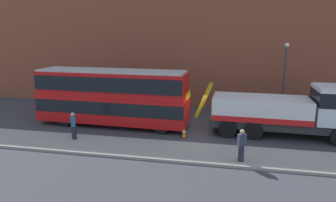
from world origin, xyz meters
TOP-DOWN VIEW (x-y plane):
  - ground_plane at (0.00, 0.00)m, footprint 120.00×120.00m
  - near_kerb at (0.00, -4.20)m, footprint 60.00×2.80m
  - building_facade at (0.00, 7.27)m, footprint 60.00×1.50m
  - recovery_tow_truck at (5.76, -0.10)m, footprint 10.18×2.92m
  - double_decker_bus at (-6.27, -0.08)m, footprint 11.11×2.90m
  - pedestrian_onlooker at (-7.42, -3.69)m, footprint 0.41×0.47m
  - pedestrian_bystander at (2.65, -4.96)m, footprint 0.48×0.42m
  - traffic_cone_near_bus at (-0.80, -1.70)m, footprint 0.36×0.36m
  - street_lamp at (6.20, 5.08)m, footprint 0.36×0.36m

SIDE VIEW (x-z plane):
  - ground_plane at x=0.00m, z-range 0.00..0.00m
  - near_kerb at x=0.00m, z-range 0.00..0.15m
  - traffic_cone_near_bus at x=-0.80m, z-range -0.02..0.70m
  - pedestrian_onlooker at x=-7.42m, z-range 0.13..1.84m
  - pedestrian_bystander at x=2.65m, z-range 0.13..1.84m
  - recovery_tow_truck at x=5.76m, z-range -0.08..3.59m
  - double_decker_bus at x=-6.27m, z-range 0.20..4.26m
  - street_lamp at x=6.20m, z-range 0.56..6.39m
  - building_facade at x=0.00m, z-range 0.07..16.07m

